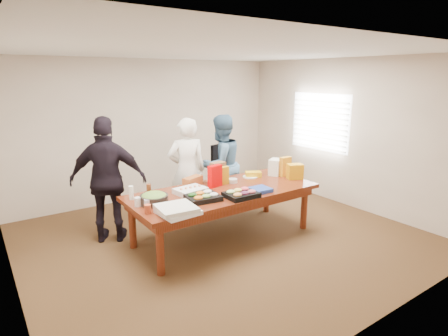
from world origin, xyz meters
TOP-DOWN VIEW (x-y plane):
  - floor at (0.00, 0.00)m, footprint 5.50×5.00m
  - ceiling at (0.00, 0.00)m, footprint 5.50×5.00m
  - wall_back at (0.00, 2.50)m, footprint 5.50×0.04m
  - wall_front at (0.00, -2.50)m, footprint 5.50×0.04m
  - wall_left at (-2.75, 0.00)m, footprint 0.04×5.00m
  - wall_right at (2.75, 0.00)m, footprint 0.04×5.00m
  - window_panel at (2.72, 0.60)m, footprint 0.03×1.40m
  - window_blinds at (2.68, 0.60)m, footprint 0.04×1.36m
  - conference_table at (0.00, 0.00)m, footprint 2.80×1.20m
  - office_chair at (0.91, 1.20)m, footprint 0.67×0.67m
  - person_center at (-0.11, 0.89)m, footprint 0.72×0.57m
  - person_right at (0.59, 0.92)m, footprint 0.93×0.77m
  - person_left at (-1.41, 0.88)m, footprint 1.16×0.93m
  - veggie_tray at (-0.49, -0.22)m, footprint 0.48×0.40m
  - fruit_tray at (0.01, -0.41)m, footprint 0.45×0.36m
  - sheet_cake at (-0.47, 0.14)m, footprint 0.46×0.37m
  - salad_bowl at (-1.09, 0.02)m, footprint 0.39×0.39m
  - chip_bag_blue at (0.35, -0.37)m, footprint 0.37×0.28m
  - chip_bag_red at (-0.01, 0.21)m, footprint 0.24×0.14m
  - chip_bag_yellow at (1.30, 0.06)m, footprint 0.22×0.10m
  - chip_bag_orange at (0.17, 0.25)m, footprint 0.18×0.09m
  - mayo_jar at (0.06, 0.37)m, footprint 0.09×0.09m
  - mustard_bottle at (0.13, 0.38)m, footprint 0.06×0.06m
  - dressing_bottle at (-1.04, 0.29)m, footprint 0.07×0.07m
  - ranch_bottle at (-1.27, 0.36)m, footprint 0.07×0.07m
  - banana_bunch at (0.82, 0.31)m, footprint 0.30×0.25m
  - bread_loaf at (-0.25, 0.46)m, footprint 0.36×0.25m
  - kraft_bag at (0.19, 0.43)m, footprint 0.25×0.17m
  - red_cup at (-1.30, -0.25)m, footprint 0.09×0.09m
  - clear_cup_a at (-1.23, -0.07)m, footprint 0.10×0.10m
  - clear_cup_b at (-1.30, 0.06)m, footprint 0.09×0.09m
  - pizza_box_lower at (-1.00, -0.47)m, footprint 0.47×0.47m
  - pizza_box_upper at (-1.03, -0.48)m, footprint 0.48×0.48m
  - plate_a at (0.77, 0.32)m, footprint 0.32×0.32m
  - plate_b at (0.95, 0.47)m, footprint 0.30×0.30m
  - dip_bowl_a at (0.33, 0.23)m, footprint 0.19×0.19m
  - dip_bowl_b at (-0.51, 0.24)m, footprint 0.18×0.18m
  - grocery_bag_white at (1.21, 0.20)m, footprint 0.31×0.28m
  - grocery_bag_yellow at (1.30, -0.17)m, footprint 0.29×0.26m

SIDE VIEW (x-z plane):
  - floor at x=0.00m, z-range -0.02..0.00m
  - conference_table at x=0.00m, z-range 0.00..0.75m
  - office_chair at x=0.91m, z-range 0.00..1.08m
  - plate_a at x=0.77m, z-range 0.75..0.76m
  - plate_b at x=0.95m, z-range 0.75..0.77m
  - pizza_box_lower at x=-1.00m, z-range 0.75..0.80m
  - chip_bag_blue at x=0.35m, z-range 0.75..0.80m
  - dip_bowl_b at x=-0.51m, z-range 0.75..0.81m
  - dip_bowl_a at x=0.33m, z-range 0.75..0.81m
  - veggie_tray at x=-0.49m, z-range 0.75..0.82m
  - fruit_tray at x=0.01m, z-range 0.75..0.82m
  - sheet_cake at x=-0.47m, z-range 0.75..0.82m
  - banana_bunch at x=0.82m, z-range 0.75..0.84m
  - red_cup at x=-1.30m, z-range 0.75..0.86m
  - clear_cup_a at x=-1.23m, z-range 0.75..0.87m
  - clear_cup_b at x=-1.30m, z-range 0.75..0.87m
  - salad_bowl at x=-1.09m, z-range 0.75..0.87m
  - mayo_jar at x=0.06m, z-range 0.75..0.87m
  - bread_loaf at x=-0.25m, z-range 0.75..0.88m
  - pizza_box_upper at x=-1.03m, z-range 0.80..0.85m
  - mustard_bottle at x=0.13m, z-range 0.75..0.92m
  - ranch_bottle at x=-1.27m, z-range 0.75..0.94m
  - dressing_bottle at x=-1.04m, z-range 0.75..0.94m
  - person_center at x=-0.11m, z-range 0.00..1.74m
  - person_right at x=0.59m, z-range 0.00..1.74m
  - grocery_bag_yellow at x=1.30m, z-range 0.75..0.99m
  - grocery_bag_white at x=1.21m, z-range 0.75..1.02m
  - chip_bag_orange at x=0.17m, z-range 0.75..1.02m
  - kraft_bag at x=0.19m, z-range 0.75..1.06m
  - chip_bag_yellow at x=1.30m, z-range 0.75..1.07m
  - chip_bag_red at x=-0.01m, z-range 0.75..1.08m
  - person_left at x=-1.41m, z-range 0.00..1.84m
  - wall_back at x=0.00m, z-range 0.00..2.70m
  - wall_front at x=0.00m, z-range 0.00..2.70m
  - wall_left at x=-2.75m, z-range 0.00..2.70m
  - wall_right at x=2.75m, z-range 0.00..2.70m
  - window_panel at x=2.72m, z-range 0.95..2.05m
  - window_blinds at x=2.68m, z-range 1.00..2.00m
  - ceiling at x=0.00m, z-range 2.70..2.72m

